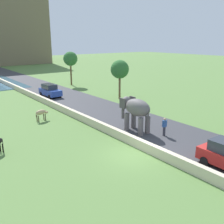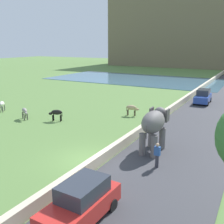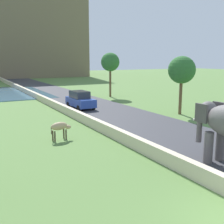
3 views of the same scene
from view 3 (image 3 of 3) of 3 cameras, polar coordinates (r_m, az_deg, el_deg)
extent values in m
cube|color=#38383D|center=(28.00, -2.51, 0.63)|extent=(7.00, 120.00, 0.06)
cube|color=beige|center=(24.66, -8.40, -0.09)|extent=(0.40, 110.00, 0.72)
cylinder|color=#605B5B|center=(14.11, 19.28, -7.08)|extent=(0.44, 0.44, 1.60)
cylinder|color=#605B5B|center=(14.73, 21.45, -6.47)|extent=(0.44, 0.44, 1.60)
ellipsoid|color=#605B5B|center=(14.37, 19.17, -0.06)|extent=(1.02, 0.92, 1.10)
cube|color=#484444|center=(13.84, 17.96, -0.23)|extent=(0.13, 0.70, 0.90)
cube|color=#484444|center=(14.73, 21.12, 0.22)|extent=(0.13, 0.70, 0.90)
cylinder|color=#605B5B|center=(14.86, 17.60, -3.12)|extent=(0.28, 0.28, 1.50)
cone|color=silver|center=(14.56, 17.30, -1.57)|extent=(0.13, 0.56, 0.17)
cone|color=silver|center=(14.88, 18.46, -1.38)|extent=(0.13, 0.56, 0.17)
cube|color=#2D4CA8|center=(28.41, -6.52, 2.09)|extent=(1.86, 4.07, 0.80)
cube|color=#2D333D|center=(28.49, -6.72, 3.63)|extent=(1.53, 2.26, 0.70)
cylinder|color=black|center=(27.67, -3.86, 1.06)|extent=(0.20, 0.61, 0.60)
cylinder|color=black|center=(26.98, -6.91, 0.75)|extent=(0.20, 0.61, 0.60)
cylinder|color=black|center=(29.97, -6.14, 1.78)|extent=(0.20, 0.61, 0.60)
cylinder|color=black|center=(29.34, -9.00, 1.51)|extent=(0.20, 0.61, 0.60)
ellipsoid|color=tan|center=(17.50, -10.88, -2.88)|extent=(1.15, 0.60, 0.50)
cylinder|color=#493D2C|center=(17.94, -9.93, -4.40)|extent=(0.10, 0.10, 0.65)
cylinder|color=#493D2C|center=(17.67, -9.47, -4.62)|extent=(0.10, 0.10, 0.65)
cylinder|color=#493D2C|center=(17.61, -12.16, -4.77)|extent=(0.10, 0.10, 0.65)
cylinder|color=#493D2C|center=(17.34, -11.72, -5.00)|extent=(0.10, 0.10, 0.65)
ellipsoid|color=tan|center=(17.81, -9.04, -3.07)|extent=(0.43, 0.30, 0.26)
cone|color=beige|center=(17.85, -9.20, -2.49)|extent=(0.04, 0.04, 0.12)
cone|color=beige|center=(17.70, -8.92, -2.60)|extent=(0.04, 0.04, 0.12)
cylinder|color=#493D2C|center=(17.32, -12.45, -3.77)|extent=(0.04, 0.04, 0.45)
cylinder|color=brown|center=(37.26, -0.36, 6.07)|extent=(0.28, 0.28, 3.77)
sphere|color=#2D662D|center=(37.13, -0.37, 10.30)|extent=(2.46, 2.46, 2.46)
cylinder|color=brown|center=(26.02, 13.96, 3.03)|extent=(0.28, 0.28, 3.19)
sphere|color=#2D662D|center=(25.81, 14.21, 8.44)|extent=(2.46, 2.46, 2.46)
camera|label=1|loc=(8.94, -179.87, 8.28)|focal=40.67mm
camera|label=2|loc=(18.81, 90.21, 7.50)|focal=42.72mm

